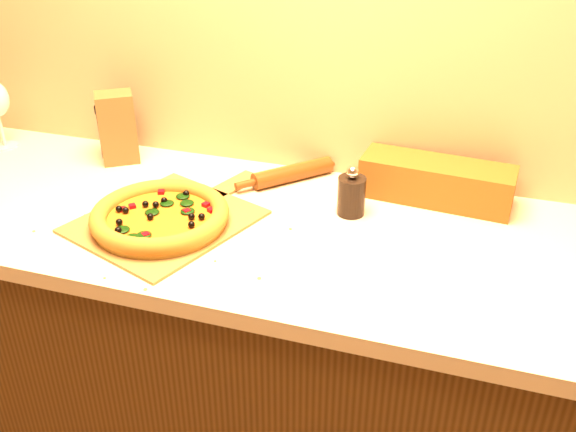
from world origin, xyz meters
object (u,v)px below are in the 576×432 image
object	(u,v)px
rolling_pin	(293,173)
pepper_grinder	(351,194)
dark_jar	(115,131)
pizza	(160,216)
pizza_peel	(170,219)

from	to	relation	value
rolling_pin	pepper_grinder	bearing A→B (deg)	-34.56
rolling_pin	dark_jar	size ratio (longest dim) A/B	1.68
pizza	rolling_pin	distance (m)	0.40
pepper_grinder	rolling_pin	world-z (taller)	pepper_grinder
pizza	rolling_pin	xyz separation A→B (m)	(0.22, 0.33, -0.01)
pizza_peel	pepper_grinder	bearing A→B (deg)	42.14
pizza_peel	rolling_pin	xyz separation A→B (m)	(0.22, 0.29, 0.02)
pizza_peel	rolling_pin	bearing A→B (deg)	73.60
pizza_peel	rolling_pin	distance (m)	0.37
pizza_peel	dark_jar	world-z (taller)	dark_jar
dark_jar	pepper_grinder	bearing A→B (deg)	-10.47
pizza_peel	dark_jar	distance (m)	0.44
pizza	pepper_grinder	size ratio (longest dim) A/B	2.53
pizza_peel	pizza	size ratio (longest dim) A/B	1.71
pizza_peel	dark_jar	size ratio (longest dim) A/B	3.65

